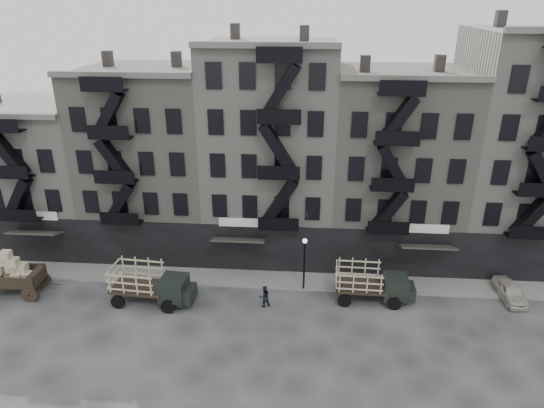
# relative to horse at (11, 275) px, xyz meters

# --- Properties ---
(ground) EXTENTS (140.00, 140.00, 0.00)m
(ground) POSITION_rel_horse_xyz_m (19.02, -1.69, -0.80)
(ground) COLOR #38383A
(ground) RESTS_ON ground
(sidewalk) EXTENTS (55.00, 2.50, 0.15)m
(sidewalk) POSITION_rel_horse_xyz_m (19.02, 2.06, -0.72)
(sidewalk) COLOR slate
(sidewalk) RESTS_ON ground
(building_west) EXTENTS (10.00, 11.35, 13.20)m
(building_west) POSITION_rel_horse_xyz_m (-0.98, 8.14, 5.20)
(building_west) COLOR gray
(building_west) RESTS_ON ground
(building_midwest) EXTENTS (10.00, 11.35, 16.20)m
(building_midwest) POSITION_rel_horse_xyz_m (9.02, 8.14, 6.70)
(building_midwest) COLOR gray
(building_midwest) RESTS_ON ground
(building_center) EXTENTS (10.00, 11.35, 18.20)m
(building_center) POSITION_rel_horse_xyz_m (19.02, 8.14, 7.70)
(building_center) COLOR gray
(building_center) RESTS_ON ground
(building_mideast) EXTENTS (10.00, 11.35, 16.20)m
(building_mideast) POSITION_rel_horse_xyz_m (29.02, 8.14, 6.70)
(building_mideast) COLOR gray
(building_mideast) RESTS_ON ground
(building_east) EXTENTS (10.00, 11.35, 19.20)m
(building_east) POSITION_rel_horse_xyz_m (39.02, 8.14, 8.20)
(building_east) COLOR gray
(building_east) RESTS_ON ground
(lamp_post) EXTENTS (0.36, 0.36, 4.28)m
(lamp_post) POSITION_rel_horse_xyz_m (22.02, 0.91, 1.99)
(lamp_post) COLOR black
(lamp_post) RESTS_ON ground
(horse) EXTENTS (2.07, 1.47, 1.60)m
(horse) POSITION_rel_horse_xyz_m (0.00, 0.00, 0.00)
(horse) COLOR silver
(horse) RESTS_ON ground
(wagon) EXTENTS (4.29, 2.46, 3.54)m
(wagon) POSITION_rel_horse_xyz_m (0.90, -1.17, 1.22)
(wagon) COLOR black
(wagon) RESTS_ON ground
(stake_truck_west) EXTENTS (5.97, 2.80, 2.92)m
(stake_truck_west) POSITION_rel_horse_xyz_m (11.25, -1.45, 0.87)
(stake_truck_west) COLOR black
(stake_truck_west) RESTS_ON ground
(stake_truck_east) EXTENTS (5.57, 2.43, 2.76)m
(stake_truck_east) POSITION_rel_horse_xyz_m (26.88, 0.02, 0.78)
(stake_truck_east) COLOR black
(stake_truck_east) RESTS_ON ground
(car_east) EXTENTS (1.74, 3.73, 1.24)m
(car_east) POSITION_rel_horse_xyz_m (36.84, 0.91, -0.18)
(car_east) COLOR #B6B0A3
(car_east) RESTS_ON ground
(pedestrian_mid) EXTENTS (0.97, 0.89, 1.62)m
(pedestrian_mid) POSITION_rel_horse_xyz_m (19.31, -1.38, 0.01)
(pedestrian_mid) COLOR black
(pedestrian_mid) RESTS_ON ground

